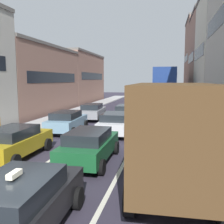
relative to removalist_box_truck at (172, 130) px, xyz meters
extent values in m
cube|color=#AAAAAA|center=(-10.40, 15.30, -1.90)|extent=(2.60, 64.00, 0.14)
cube|color=silver|center=(-5.40, 15.30, -1.97)|extent=(0.16, 60.00, 0.01)
cube|color=silver|center=(-2.00, 15.30, -1.97)|extent=(0.16, 60.00, 0.01)
cube|color=#936B5B|center=(-15.70, 17.30, 1.61)|extent=(7.00, 14.57, 7.17)
cube|color=black|center=(-12.19, 17.30, 1.97)|extent=(0.02, 11.73, 1.10)
cube|color=#66605B|center=(-15.70, 17.30, 5.34)|extent=(7.20, 14.57, 0.30)
cube|color=#936B5B|center=(-15.70, 31.97, 1.91)|extent=(7.00, 14.57, 7.78)
cube|color=black|center=(-12.19, 31.97, 2.30)|extent=(0.02, 11.73, 1.10)
cube|color=#66605B|center=(-15.70, 31.97, 5.95)|extent=(7.20, 14.57, 0.30)
cube|color=#936B5B|center=(6.20, 34.90, 4.53)|extent=(7.00, 8.70, 13.00)
cube|color=black|center=(2.68, 34.90, 5.18)|extent=(0.02, 7.04, 1.10)
cube|color=#66605B|center=(6.20, 34.90, 11.18)|extent=(7.20, 8.70, 0.30)
cube|color=#936B5B|center=(6.20, 26.10, 3.93)|extent=(7.00, 8.70, 11.80)
cube|color=black|center=(2.68, 26.10, 4.52)|extent=(0.02, 7.04, 1.10)
cube|color=#66605B|center=(6.20, 26.10, 9.98)|extent=(7.20, 8.70, 0.30)
cube|color=black|center=(2.68, 17.30, 4.33)|extent=(0.02, 7.04, 1.10)
cube|color=black|center=(2.68, 8.50, 5.33)|extent=(0.02, 7.04, 1.10)
cube|color=navy|center=(-0.09, 2.88, -0.54)|extent=(2.48, 2.48, 1.90)
cube|color=black|center=(-0.13, 4.09, -0.16)|extent=(2.02, 0.10, 0.70)
cube|color=#51381E|center=(0.03, -0.88, 0.21)|extent=(2.58, 5.51, 2.80)
cube|color=white|center=(-1.18, -0.91, 0.49)|extent=(0.17, 4.48, 0.90)
cylinder|color=black|center=(-1.29, 2.92, -1.49)|extent=(0.33, 0.97, 0.96)
cylinder|color=black|center=(1.11, 3.00, -1.49)|extent=(0.33, 0.97, 0.96)
cylinder|color=black|center=(-1.12, -2.35, -1.49)|extent=(0.33, 0.97, 0.96)
cylinder|color=black|center=(1.28, -2.28, -1.49)|extent=(0.33, 0.97, 0.96)
cube|color=black|center=(-3.51, -3.81, -1.30)|extent=(1.96, 4.36, 0.70)
cube|color=#1E2328|center=(-3.50, -4.01, -0.74)|extent=(1.67, 2.46, 0.52)
cube|color=#F2EACC|center=(-3.50, -4.01, -0.37)|extent=(0.18, 0.45, 0.12)
cylinder|color=black|center=(-4.48, -2.38, -1.65)|extent=(0.24, 0.65, 0.64)
cylinder|color=black|center=(-2.65, -2.32, -1.65)|extent=(0.24, 0.65, 0.64)
cube|color=#19592D|center=(-3.54, 1.81, -1.30)|extent=(1.81, 4.30, 0.70)
cube|color=#1E2328|center=(-3.54, 1.61, -0.74)|extent=(1.59, 2.41, 0.52)
cylinder|color=black|center=(-4.47, 3.27, -1.65)|extent=(0.22, 0.64, 0.64)
cylinder|color=black|center=(-2.63, 3.27, -1.65)|extent=(0.22, 0.64, 0.64)
cylinder|color=black|center=(-4.46, 0.35, -1.65)|extent=(0.22, 0.64, 0.64)
cylinder|color=black|center=(-2.62, 0.35, -1.65)|extent=(0.22, 0.64, 0.64)
cube|color=#B29319|center=(-7.21, 1.71, -1.30)|extent=(1.82, 4.31, 0.70)
cube|color=#1E2328|center=(-7.22, 1.51, -0.74)|extent=(1.60, 2.42, 0.52)
cylinder|color=black|center=(-8.13, 3.18, -1.65)|extent=(0.22, 0.64, 0.64)
cylinder|color=black|center=(-6.29, 3.17, -1.65)|extent=(0.22, 0.64, 0.64)
cylinder|color=black|center=(-6.30, 0.25, -1.65)|extent=(0.22, 0.64, 0.64)
cube|color=silver|center=(-3.59, 7.87, -1.30)|extent=(1.91, 4.34, 0.70)
cube|color=#1E2328|center=(-3.58, 7.67, -0.74)|extent=(1.65, 2.45, 0.52)
cylinder|color=black|center=(-4.55, 9.31, -1.65)|extent=(0.24, 0.65, 0.64)
cylinder|color=black|center=(-2.71, 9.35, -1.65)|extent=(0.24, 0.65, 0.64)
cylinder|color=black|center=(-4.47, 6.38, -1.65)|extent=(0.24, 0.65, 0.64)
cylinder|color=black|center=(-2.63, 6.43, -1.65)|extent=(0.24, 0.65, 0.64)
cube|color=#759EB7|center=(-7.10, 7.91, -1.30)|extent=(1.95, 4.36, 0.70)
cube|color=#1E2328|center=(-7.10, 7.71, -0.74)|extent=(1.67, 2.46, 0.52)
cylinder|color=black|center=(-8.08, 9.34, -1.65)|extent=(0.24, 0.65, 0.64)
cylinder|color=black|center=(-6.24, 9.40, -1.65)|extent=(0.24, 0.65, 0.64)
cylinder|color=black|center=(-7.97, 6.42, -1.65)|extent=(0.24, 0.65, 0.64)
cylinder|color=black|center=(-6.13, 6.48, -1.65)|extent=(0.24, 0.65, 0.64)
cube|color=beige|center=(-3.65, 13.32, -1.30)|extent=(1.80, 4.30, 0.70)
cube|color=#1E2328|center=(-3.65, 13.12, -0.74)|extent=(1.59, 2.41, 0.52)
cylinder|color=black|center=(-4.58, 14.78, -1.65)|extent=(0.22, 0.64, 0.64)
cylinder|color=black|center=(-2.74, 14.79, -1.65)|extent=(0.22, 0.64, 0.64)
cylinder|color=black|center=(-4.57, 11.86, -1.65)|extent=(0.22, 0.64, 0.64)
cylinder|color=black|center=(-2.73, 11.86, -1.65)|extent=(0.22, 0.64, 0.64)
cube|color=gray|center=(-6.95, 13.76, -1.30)|extent=(2.07, 4.41, 0.70)
cube|color=#1E2328|center=(-6.94, 13.56, -0.74)|extent=(1.73, 2.50, 0.52)
cylinder|color=black|center=(-7.96, 15.16, -1.65)|extent=(0.26, 0.65, 0.64)
cylinder|color=black|center=(-6.12, 15.28, -1.65)|extent=(0.26, 0.65, 0.64)
cylinder|color=black|center=(-7.77, 12.25, -1.65)|extent=(0.26, 0.65, 0.64)
cylinder|color=black|center=(-5.94, 12.36, -1.65)|extent=(0.26, 0.65, 0.64)
cube|color=#194C8C|center=(-0.14, 7.28, -1.30)|extent=(1.85, 4.32, 0.70)
cube|color=#1E2328|center=(-0.14, 7.08, -0.74)|extent=(1.61, 2.43, 0.52)
cylinder|color=black|center=(-1.07, 8.73, -1.65)|extent=(0.23, 0.64, 0.64)
cylinder|color=black|center=(0.77, 8.75, -1.65)|extent=(0.23, 0.64, 0.64)
cylinder|color=black|center=(-1.04, 5.81, -1.65)|extent=(0.23, 0.64, 0.64)
cylinder|color=black|center=(0.80, 5.83, -1.65)|extent=(0.23, 0.64, 0.64)
cube|color=navy|center=(-0.37, 23.75, -0.27)|extent=(2.72, 10.55, 2.40)
cube|color=black|center=(-0.37, 23.75, 0.09)|extent=(2.74, 9.92, 0.70)
cube|color=navy|center=(-0.37, 23.75, 2.01)|extent=(2.72, 10.55, 2.16)
cube|color=black|center=(-0.37, 23.75, 2.25)|extent=(2.74, 9.92, 0.64)
cylinder|color=black|center=(-1.54, 27.56, -1.47)|extent=(0.32, 1.01, 1.00)
cylinder|color=black|center=(0.96, 27.50, -1.47)|extent=(0.32, 1.01, 1.00)
cylinder|color=black|center=(-1.69, 20.63, -1.47)|extent=(0.32, 1.01, 1.00)
cylinder|color=black|center=(0.81, 20.57, -1.47)|extent=(0.32, 1.01, 1.00)
camera|label=1|loc=(-0.21, -8.90, 1.72)|focal=40.86mm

